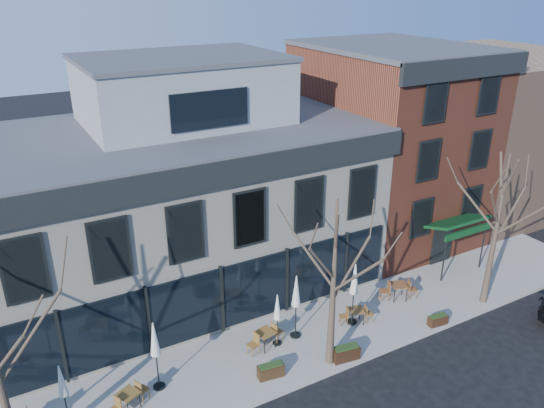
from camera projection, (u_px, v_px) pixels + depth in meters
ground at (223, 335)px, 23.40m from camera, size 120.00×120.00×0.00m
sidewalk_front at (311, 338)px, 23.09m from camera, size 33.50×4.70×0.15m
corner_building at (177, 197)px, 25.63m from camera, size 18.39×10.39×11.10m
red_brick_building at (387, 142)px, 30.98m from camera, size 8.20×11.78×11.18m
bg_building at (489, 127)px, 36.52m from camera, size 12.00×12.00×10.00m
tree_mid at (334, 285)px, 20.11m from camera, size 3.50×3.55×7.04m
tree_right at (497, 229)px, 24.04m from camera, size 3.72×3.77×7.48m
cafe_set_1 at (129, 399)px, 19.00m from camera, size 1.73×1.11×0.90m
cafe_set_3 at (265, 338)px, 22.19m from camera, size 1.85×0.85×0.95m
cafe_set_4 at (356, 314)px, 23.81m from camera, size 1.64×0.91×0.84m
cafe_set_5 at (399, 290)px, 25.56m from camera, size 1.89×1.13×0.98m
umbrella_0 at (62, 384)px, 17.79m from camera, size 0.41×0.41×2.58m
umbrella_1 at (155, 343)px, 19.39m from camera, size 0.47×0.47×2.95m
umbrella_2 at (277, 310)px, 21.93m from camera, size 0.39×0.39×2.44m
umbrella_3 at (296, 294)px, 22.25m from camera, size 0.48×0.48×3.02m
umbrella_4 at (354, 282)px, 23.14m from camera, size 0.48×0.48×3.01m
planter_1 at (271, 370)px, 20.64m from camera, size 1.08×0.55×0.58m
planter_2 at (346, 353)px, 21.56m from camera, size 1.18×0.61×0.63m
planter_3 at (438, 320)px, 23.75m from camera, size 0.93×0.46×0.50m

